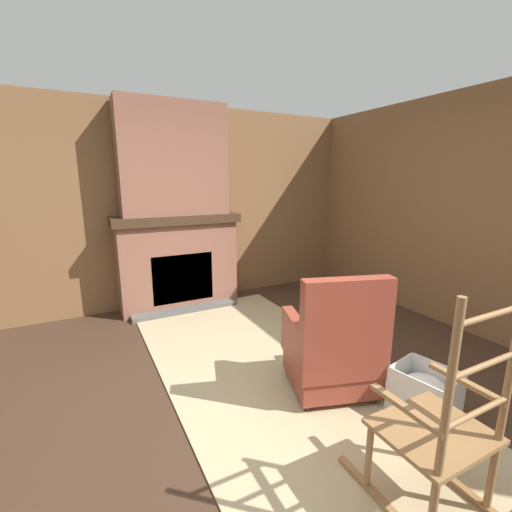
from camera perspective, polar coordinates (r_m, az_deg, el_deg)
ground_plane at (r=2.81m, az=2.37°, el=-24.13°), size 14.00×14.00×0.00m
wood_panel_wall_left at (r=4.77m, az=-13.90°, el=7.87°), size 0.06×5.88×2.64m
wood_panel_wall_back at (r=4.28m, az=35.60°, el=5.46°), size 5.88×0.09×2.64m
fireplace_hearth at (r=4.64m, az=-12.73°, el=-0.97°), size 0.60×1.61×1.24m
chimney_breast at (r=4.54m, az=-13.60°, el=15.37°), size 0.35×1.33×1.38m
area_rug at (r=3.30m, az=1.66°, el=-17.93°), size 3.62×1.79×0.01m
armchair at (r=2.87m, az=12.74°, el=-15.04°), size 0.81×0.83×1.01m
rocking_chair at (r=2.14m, az=28.28°, el=-25.08°), size 0.81×0.54×1.25m
firewood_stack at (r=4.94m, az=14.87°, el=-6.99°), size 0.46×0.49×0.12m
laundry_basket at (r=2.94m, az=26.30°, el=-19.63°), size 0.47×0.42×0.35m
oil_lamp_vase at (r=4.52m, az=-17.18°, el=7.81°), size 0.11×0.11×0.31m
storage_case at (r=4.72m, az=-7.77°, el=8.00°), size 0.16×0.26×0.15m
decorative_plate_on_mantel at (r=4.61m, az=-13.20°, el=8.37°), size 0.07×0.26×0.26m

